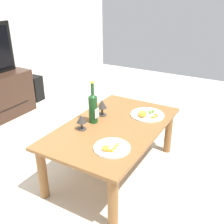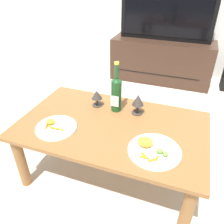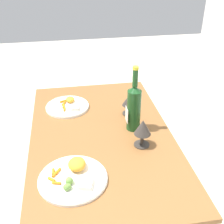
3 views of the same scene
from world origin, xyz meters
TOP-DOWN VIEW (x-y plane):
  - ground_plane at (0.00, 0.00)m, footprint 6.40×6.40m
  - dining_table at (0.00, 0.00)m, footprint 1.22×0.74m
  - tv_stand at (0.04, 1.81)m, footprint 1.28×0.45m
  - tv_screen at (0.04, 1.81)m, footprint 1.12×0.05m
  - wine_bottle at (-0.03, 0.18)m, footprint 0.07×0.07m
  - goblet_left at (-0.18, 0.19)m, footprint 0.08×0.08m
  - goblet_right at (0.12, 0.19)m, footprint 0.08×0.08m
  - dinner_plate_left at (-0.32, -0.16)m, footprint 0.26×0.26m
  - dinner_plate_right at (0.31, -0.16)m, footprint 0.30×0.30m

SIDE VIEW (x-z plane):
  - ground_plane at x=0.00m, z-range 0.00..0.00m
  - tv_stand at x=0.04m, z-range 0.00..0.54m
  - dining_table at x=0.00m, z-range 0.15..0.60m
  - dinner_plate_left at x=-0.32m, z-range 0.44..0.49m
  - dinner_plate_right at x=0.31m, z-range 0.44..0.50m
  - goblet_left at x=-0.18m, z-range 0.47..0.60m
  - goblet_right at x=0.12m, z-range 0.48..0.63m
  - wine_bottle at x=-0.03m, z-range 0.41..0.77m
  - tv_screen at x=0.04m, z-range 0.54..1.14m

